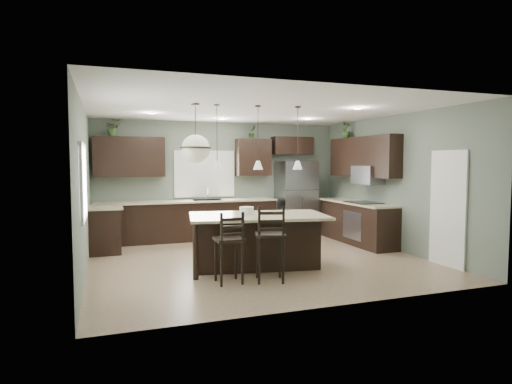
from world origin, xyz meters
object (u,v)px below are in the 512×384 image
at_px(refrigerator, 296,198).
at_px(bar_stool_left, 229,247).
at_px(kitchen_island, 258,241).
at_px(serving_dish, 247,211).
at_px(bar_stool_center, 270,243).
at_px(plant_back_left, 113,128).

height_order(refrigerator, bar_stool_left, refrigerator).
bearing_deg(bar_stool_left, kitchen_island, 44.82).
xyz_separation_m(kitchen_island, serving_dish, (-0.20, 0.03, 0.53)).
xyz_separation_m(kitchen_island, bar_stool_left, (-0.74, -0.76, 0.09)).
relative_size(bar_stool_left, bar_stool_center, 0.93).
bearing_deg(plant_back_left, bar_stool_center, -61.28).
distance_m(serving_dish, bar_stool_center, 1.00).
distance_m(bar_stool_left, plant_back_left, 4.62).
distance_m(kitchen_island, plant_back_left, 4.39).
bearing_deg(refrigerator, bar_stool_center, -119.97).
bearing_deg(bar_stool_left, plant_back_left, 110.93).
bearing_deg(refrigerator, plant_back_left, 177.76).
height_order(bar_stool_left, plant_back_left, plant_back_left).
relative_size(refrigerator, bar_stool_left, 1.68).
relative_size(serving_dish, bar_stool_center, 0.20).
distance_m(refrigerator, kitchen_island, 3.60).
height_order(kitchen_island, bar_stool_center, bar_stool_center).
height_order(refrigerator, plant_back_left, plant_back_left).
bearing_deg(serving_dish, plant_back_left, 124.45).
distance_m(serving_dish, plant_back_left, 4.03).
distance_m(kitchen_island, bar_stool_center, 0.89).
bearing_deg(bar_stool_center, kitchen_island, 97.52).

